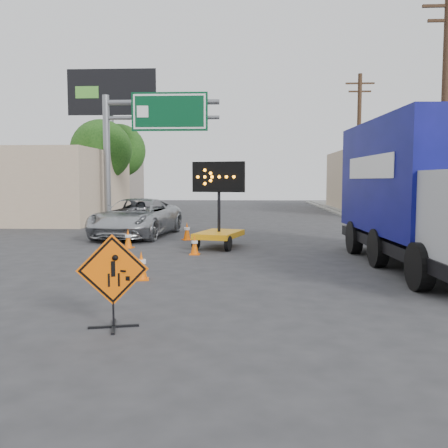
# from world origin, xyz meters

# --- Properties ---
(ground) EXTENTS (100.00, 100.00, 0.00)m
(ground) POSITION_xyz_m (0.00, 0.00, 0.00)
(ground) COLOR #2D2D30
(ground) RESTS_ON ground
(curb_right) EXTENTS (0.40, 60.00, 0.12)m
(curb_right) POSITION_xyz_m (7.20, 15.00, 0.06)
(curb_right) COLOR gray
(curb_right) RESTS_ON ground
(sidewalk_right) EXTENTS (4.00, 60.00, 0.15)m
(sidewalk_right) POSITION_xyz_m (9.50, 15.00, 0.07)
(sidewalk_right) COLOR gray
(sidewalk_right) RESTS_ON ground
(storefront_left_far) EXTENTS (12.00, 10.00, 4.40)m
(storefront_left_far) POSITION_xyz_m (-15.00, 34.00, 2.20)
(storefront_left_far) COLOR gray
(storefront_left_far) RESTS_ON ground
(building_right_far) EXTENTS (10.00, 14.00, 4.60)m
(building_right_far) POSITION_xyz_m (13.00, 30.00, 2.30)
(building_right_far) COLOR tan
(building_right_far) RESTS_ON ground
(highway_gantry) EXTENTS (6.18, 0.38, 6.90)m
(highway_gantry) POSITION_xyz_m (-4.43, 17.96, 5.07)
(highway_gantry) COLOR slate
(highway_gantry) RESTS_ON ground
(billboard) EXTENTS (6.10, 0.54, 9.85)m
(billboard) POSITION_xyz_m (-8.35, 25.87, 7.35)
(billboard) COLOR slate
(billboard) RESTS_ON ground
(utility_pole_near) EXTENTS (1.80, 0.26, 9.00)m
(utility_pole_near) POSITION_xyz_m (8.00, 10.00, 4.68)
(utility_pole_near) COLOR #432D1C
(utility_pole_near) RESTS_ON ground
(utility_pole_far) EXTENTS (1.80, 0.26, 9.00)m
(utility_pole_far) POSITION_xyz_m (8.00, 24.00, 4.68)
(utility_pole_far) COLOR #432D1C
(utility_pole_far) RESTS_ON ground
(tree_left_near) EXTENTS (3.71, 3.71, 6.03)m
(tree_left_near) POSITION_xyz_m (-8.00, 22.00, 4.16)
(tree_left_near) COLOR #432D1C
(tree_left_near) RESTS_ON ground
(tree_left_far) EXTENTS (4.10, 4.10, 6.66)m
(tree_left_far) POSITION_xyz_m (-9.00, 30.00, 4.60)
(tree_left_far) COLOR #432D1C
(tree_left_far) RESTS_ON ground
(construction_sign) EXTENTS (1.10, 0.79, 1.49)m
(construction_sign) POSITION_xyz_m (-1.06, -0.72, 0.79)
(construction_sign) COLOR black
(construction_sign) RESTS_ON ground
(arrow_board) EXTENTS (1.83, 2.34, 2.96)m
(arrow_board) POSITION_xyz_m (0.04, 8.71, 0.66)
(arrow_board) COLOR #F59F0D
(arrow_board) RESTS_ON ground
(pickup_truck) EXTENTS (3.25, 5.93, 1.57)m
(pickup_truck) POSITION_xyz_m (-3.57, 11.98, 0.79)
(pickup_truck) COLOR #ACAFB3
(pickup_truck) RESTS_ON ground
(box_truck) EXTENTS (2.99, 8.49, 3.98)m
(box_truck) POSITION_xyz_m (5.74, 5.13, 1.81)
(box_truck) COLOR black
(box_truck) RESTS_ON ground
(cone_a) EXTENTS (0.41, 0.41, 0.68)m
(cone_a) POSITION_xyz_m (-1.44, 3.08, 0.34)
(cone_a) COLOR #FD6205
(cone_a) RESTS_ON ground
(cone_b) EXTENTS (0.41, 0.41, 0.69)m
(cone_b) POSITION_xyz_m (-2.54, 4.44, 0.34)
(cone_b) COLOR #FD6205
(cone_b) RESTS_ON ground
(cone_c) EXTENTS (0.32, 0.32, 0.63)m
(cone_c) POSITION_xyz_m (-0.63, 7.10, 0.31)
(cone_c) COLOR #FD6205
(cone_c) RESTS_ON ground
(cone_d) EXTENTS (0.40, 0.40, 0.66)m
(cone_d) POSITION_xyz_m (-3.08, 8.50, 0.33)
(cone_d) COLOR #FD6205
(cone_d) RESTS_ON ground
(cone_e) EXTENTS (0.47, 0.47, 0.70)m
(cone_e) POSITION_xyz_m (-1.35, 10.92, 0.35)
(cone_e) COLOR #FD6205
(cone_e) RESTS_ON ground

